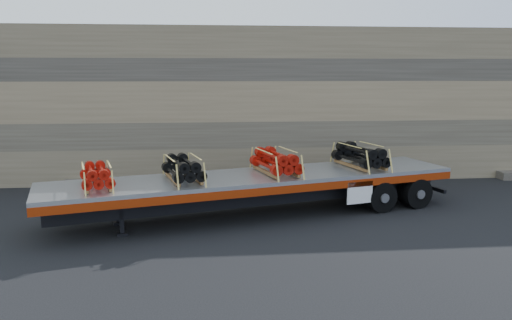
{
  "coord_description": "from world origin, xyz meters",
  "views": [
    {
      "loc": [
        -2.29,
        -17.19,
        4.97
      ],
      "look_at": [
        -0.53,
        1.09,
        1.75
      ],
      "focal_mm": 35.0,
      "sensor_mm": 36.0,
      "label": 1
    }
  ],
  "objects_px": {
    "bundle_front": "(97,176)",
    "bundle_midrear": "(276,162)",
    "bundle_midfront": "(183,169)",
    "bundle_rear": "(360,156)",
    "trailer": "(256,195)"
  },
  "relations": [
    {
      "from": "trailer",
      "to": "bundle_midfront",
      "type": "bearing_deg",
      "value": -180.0
    },
    {
      "from": "trailer",
      "to": "bundle_rear",
      "type": "xyz_separation_m",
      "value": [
        4.04,
        1.1,
        1.14
      ]
    },
    {
      "from": "bundle_front",
      "to": "trailer",
      "type": "bearing_deg",
      "value": -0.0
    },
    {
      "from": "bundle_front",
      "to": "bundle_midrear",
      "type": "height_order",
      "value": "bundle_midrear"
    },
    {
      "from": "bundle_midrear",
      "to": "bundle_rear",
      "type": "relative_size",
      "value": 0.98
    },
    {
      "from": "bundle_front",
      "to": "bundle_rear",
      "type": "xyz_separation_m",
      "value": [
        9.17,
        2.49,
        0.07
      ]
    },
    {
      "from": "bundle_front",
      "to": "bundle_midfront",
      "type": "xyz_separation_m",
      "value": [
        2.64,
        0.72,
        0.04
      ]
    },
    {
      "from": "trailer",
      "to": "bundle_rear",
      "type": "relative_size",
      "value": 6.26
    },
    {
      "from": "bundle_front",
      "to": "bundle_midfront",
      "type": "bearing_deg",
      "value": -0.0
    },
    {
      "from": "bundle_midfront",
      "to": "bundle_rear",
      "type": "xyz_separation_m",
      "value": [
        6.54,
        1.78,
        0.04
      ]
    },
    {
      "from": "bundle_front",
      "to": "bundle_midrear",
      "type": "relative_size",
      "value": 0.84
    },
    {
      "from": "trailer",
      "to": "bundle_rear",
      "type": "distance_m",
      "value": 4.34
    },
    {
      "from": "bundle_midfront",
      "to": "bundle_midrear",
      "type": "distance_m",
      "value": 3.32
    },
    {
      "from": "bundle_midrear",
      "to": "bundle_rear",
      "type": "xyz_separation_m",
      "value": [
        3.34,
        0.91,
        0.01
      ]
    },
    {
      "from": "bundle_front",
      "to": "bundle_midrear",
      "type": "distance_m",
      "value": 6.05
    }
  ]
}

